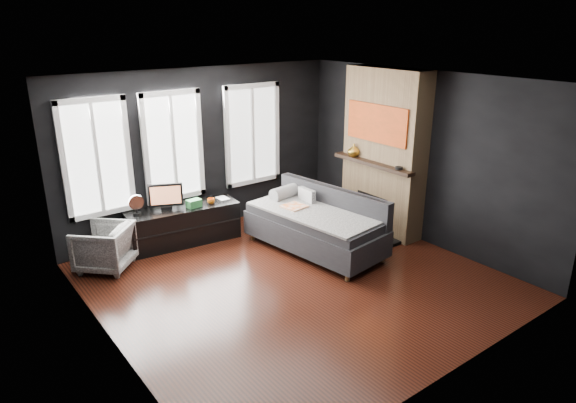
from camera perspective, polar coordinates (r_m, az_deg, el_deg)
floor at (r=7.17m, az=0.82°, el=-8.74°), size 5.00×5.00×0.00m
ceiling at (r=6.35m, az=0.94°, el=13.24°), size 5.00×5.00×0.00m
wall_back at (r=8.67m, az=-9.39°, el=5.63°), size 5.00×0.02×2.70m
wall_left at (r=5.55m, az=-19.96°, el=-3.33°), size 0.02×5.00×2.70m
wall_right at (r=8.35m, az=14.58°, el=4.72°), size 0.02×5.00×2.70m
windows at (r=8.25m, az=-12.46°, el=12.02°), size 4.00×0.16×1.76m
fireplace at (r=8.58m, az=10.62°, el=5.40°), size 0.70×1.62×2.70m
sofa at (r=7.87m, az=2.98°, el=-2.28°), size 1.39×2.33×0.95m
stripe_pillow at (r=8.22m, az=2.10°, el=0.25°), size 0.09×0.36×0.35m
armchair at (r=7.80m, az=-19.77°, el=-4.57°), size 0.96×0.96×0.72m
media_console at (r=8.38m, az=-11.55°, el=-2.55°), size 1.81×0.74×0.60m
monitor at (r=8.15m, az=-13.44°, el=0.72°), size 0.53×0.32×0.47m
desk_fan at (r=8.06m, az=-16.51°, el=-0.34°), size 0.25×0.25×0.32m
mug at (r=8.32m, az=-8.55°, el=0.14°), size 0.12×0.10×0.12m
book at (r=8.47m, az=-7.78°, el=0.89°), size 0.16×0.02×0.22m
storage_box at (r=8.22m, az=-10.41°, el=-0.20°), size 0.24×0.16×0.12m
mantel_vase at (r=8.71m, az=7.31°, el=5.67°), size 0.25×0.26×0.20m
mantel_clock at (r=8.07m, az=12.23°, el=3.66°), size 0.13×0.13×0.04m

